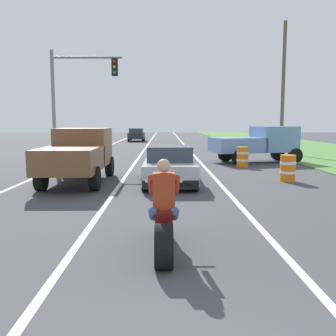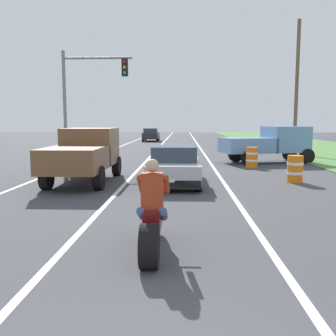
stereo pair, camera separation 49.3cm
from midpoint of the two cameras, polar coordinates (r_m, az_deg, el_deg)
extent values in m
cube|color=white|center=(22.70, -11.63, 1.28)|extent=(0.14, 120.00, 0.01)
cube|color=white|center=(22.12, 6.81, 1.22)|extent=(0.14, 120.00, 0.01)
cube|color=white|center=(22.12, -2.53, 1.27)|extent=(0.14, 120.00, 0.01)
cylinder|color=black|center=(5.79, -0.36, -11.84)|extent=(0.28, 0.69, 0.69)
cylinder|color=black|center=(7.28, 0.19, -8.14)|extent=(0.12, 0.63, 0.63)
cube|color=#590F0F|center=(6.50, -0.04, -7.29)|extent=(0.28, 1.10, 0.36)
cylinder|color=#B2B2B7|center=(7.12, 0.17, -5.46)|extent=(0.08, 0.36, 0.73)
cylinder|color=#A5A5AA|center=(7.01, 0.16, -2.06)|extent=(0.70, 0.05, 0.05)
cube|color=#993319|center=(6.18, -0.12, -3.50)|extent=(0.36, 0.24, 0.60)
sphere|color=tan|center=(6.11, -0.12, 0.37)|extent=(0.22, 0.22, 0.22)
cylinder|color=#384C7A|center=(6.30, -1.76, -7.02)|extent=(0.14, 0.47, 0.32)
cylinder|color=#993319|center=(6.47, -1.96, -2.56)|extent=(0.10, 0.51, 0.40)
cylinder|color=#384C7A|center=(6.29, 1.54, -7.05)|extent=(0.14, 0.47, 0.32)
cylinder|color=#993319|center=(6.46, 1.94, -2.59)|extent=(0.10, 0.51, 0.40)
cube|color=#B7B7BC|center=(13.63, 2.03, -0.11)|extent=(1.80, 4.30, 0.64)
cube|color=#333D4C|center=(13.37, 2.04, 2.25)|extent=(1.56, 1.70, 0.52)
cube|color=black|center=(11.64, 1.99, -2.53)|extent=(1.76, 0.20, 0.28)
cylinder|color=black|center=(15.27, -0.96, -0.12)|extent=(0.24, 0.64, 0.64)
cylinder|color=black|center=(15.26, 5.05, -0.15)|extent=(0.24, 0.64, 0.64)
cylinder|color=black|center=(12.10, -1.79, -2.01)|extent=(0.24, 0.64, 0.64)
cylinder|color=black|center=(12.10, 5.79, -2.04)|extent=(0.24, 0.64, 0.64)
cube|color=brown|center=(14.97, -10.77, 3.30)|extent=(1.90, 2.10, 1.40)
cube|color=#333D4C|center=(15.29, -10.51, 4.83)|extent=(1.67, 0.29, 0.57)
cube|color=brown|center=(12.82, -12.99, 1.30)|extent=(1.90, 2.70, 0.80)
cylinder|color=black|center=(16.04, -13.09, 0.33)|extent=(0.28, 0.80, 0.80)
cylinder|color=black|center=(15.67, -6.94, 0.30)|extent=(0.28, 0.80, 0.80)
cylinder|color=black|center=(12.86, -17.01, -1.42)|extent=(0.28, 0.80, 0.80)
cylinder|color=black|center=(12.40, -9.39, -1.51)|extent=(0.28, 0.80, 0.80)
cube|color=#6B93C6|center=(21.72, 18.09, 4.20)|extent=(2.52, 2.38, 1.40)
cube|color=#333D4C|center=(21.89, 18.92, 5.19)|extent=(0.71, 1.69, 0.57)
cube|color=#6B93C6|center=(20.67, 12.69, 3.41)|extent=(3.10, 2.53, 0.80)
cylinder|color=black|center=(22.93, 18.62, 2.10)|extent=(0.85, 0.48, 0.80)
cylinder|color=black|center=(21.47, 21.03, 1.69)|extent=(0.85, 0.48, 0.80)
cylinder|color=black|center=(21.38, 10.92, 2.01)|extent=(0.85, 0.48, 0.80)
cylinder|color=black|center=(19.81, 12.94, 1.57)|extent=(0.85, 0.48, 0.80)
cylinder|color=gray|center=(21.22, -14.80, 8.90)|extent=(0.18, 0.18, 6.00)
cylinder|color=gray|center=(21.02, -10.00, 16.17)|extent=(3.70, 0.12, 0.12)
cube|color=black|center=(20.70, -5.90, 14.99)|extent=(0.32, 0.24, 0.90)
sphere|color=red|center=(20.60, -5.96, 15.81)|extent=(0.16, 0.16, 0.16)
sphere|color=orange|center=(20.56, -5.95, 15.04)|extent=(0.16, 0.16, 0.16)
sphere|color=green|center=(20.52, -5.94, 14.27)|extent=(0.16, 0.16, 0.16)
cylinder|color=brown|center=(27.02, 19.52, 11.37)|extent=(0.24, 0.24, 8.91)
cylinder|color=orange|center=(14.61, 19.72, -0.15)|extent=(0.56, 0.56, 1.00)
cylinder|color=white|center=(14.59, 19.75, 0.63)|extent=(0.58, 0.58, 0.10)
cylinder|color=white|center=(14.63, 19.69, -0.73)|extent=(0.58, 0.58, 0.10)
cylinder|color=orange|center=(18.82, 13.40, 1.59)|extent=(0.56, 0.56, 1.00)
cylinder|color=white|center=(18.80, 13.42, 2.19)|extent=(0.58, 0.58, 0.10)
cylinder|color=white|center=(18.83, 13.39, 1.13)|extent=(0.58, 0.58, 0.10)
cube|color=#262628|center=(43.80, -2.28, 4.96)|extent=(1.76, 4.00, 0.70)
cube|color=#333D4C|center=(43.58, -2.31, 5.74)|extent=(1.56, 2.00, 0.50)
cylinder|color=black|center=(45.27, -3.15, 4.58)|extent=(0.20, 0.60, 0.60)
cylinder|color=black|center=(45.15, -1.12, 4.58)|extent=(0.20, 0.60, 0.60)
cylinder|color=black|center=(42.49, -3.50, 4.42)|extent=(0.20, 0.60, 0.60)
cylinder|color=black|center=(42.36, -1.34, 4.42)|extent=(0.20, 0.60, 0.60)
camera|label=1|loc=(0.25, -88.58, 0.17)|focal=39.99mm
camera|label=2|loc=(0.25, 91.42, -0.17)|focal=39.99mm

